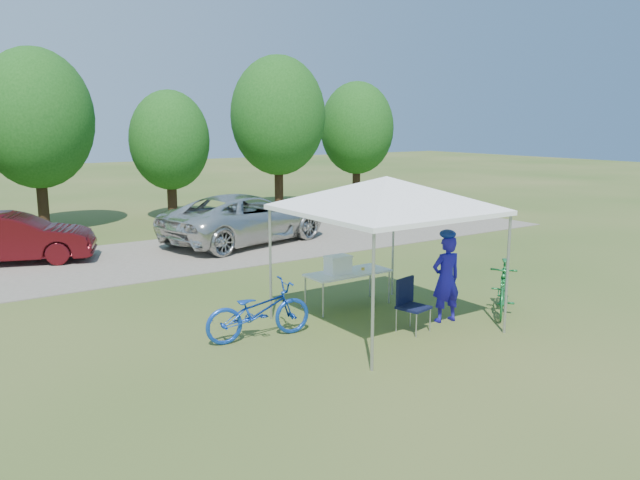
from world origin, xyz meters
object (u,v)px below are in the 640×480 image
at_px(cooler, 338,265).
at_px(bike_blue, 258,311).
at_px(folding_table, 348,274).
at_px(bike_green, 503,288).
at_px(folding_chair, 409,300).
at_px(minivan, 246,218).
at_px(sedan, 14,238).
at_px(cyclist, 446,279).

relative_size(cooler, bike_blue, 0.26).
bearing_deg(bike_blue, folding_table, -67.71).
relative_size(folding_table, bike_green, 1.02).
xyz_separation_m(folding_chair, minivan, (1.44, 8.90, 0.21)).
xyz_separation_m(folding_table, folding_chair, (0.02, -1.79, -0.11)).
relative_size(folding_chair, minivan, 0.18).
distance_m(bike_blue, sedan, 9.05).
relative_size(folding_table, cooler, 3.50).
height_order(minivan, sedan, minivan).
distance_m(folding_table, folding_chair, 1.79).
bearing_deg(sedan, bike_green, -124.88).
bearing_deg(folding_chair, minivan, 68.69).
distance_m(folding_table, bike_green, 3.02).
distance_m(folding_table, sedan, 9.41).
bearing_deg(bike_green, minivan, 146.90).
relative_size(folding_table, sedan, 0.44).
bearing_deg(bike_green, cyclist, -140.12).
height_order(bike_blue, bike_green, bike_green).
relative_size(cyclist, minivan, 0.30).
distance_m(folding_chair, bike_green, 2.19).
bearing_deg(bike_green, bike_blue, -144.72).
bearing_deg(cyclist, sedan, -50.05).
height_order(cyclist, bike_blue, cyclist).
distance_m(folding_table, cooler, 0.34).
xyz_separation_m(bike_blue, bike_green, (4.60, -1.41, 0.02)).
xyz_separation_m(folding_table, sedan, (-4.87, 8.05, 0.01)).
bearing_deg(folding_table, bike_green, -43.47).
height_order(folding_chair, bike_green, bike_green).
distance_m(cooler, bike_blue, 2.29).
bearing_deg(minivan, bike_blue, 139.84).
xyz_separation_m(cooler, cyclist, (1.16, -1.79, -0.09)).
relative_size(folding_chair, sedan, 0.24).
height_order(folding_chair, cooler, cooler).
distance_m(cooler, cyclist, 2.14).
height_order(folding_table, bike_green, bike_green).
height_order(cooler, minivan, minivan).
bearing_deg(folding_table, cooler, 180.00).
xyz_separation_m(cyclist, minivan, (0.55, 8.91, -0.04)).
bearing_deg(minivan, folding_chair, 157.08).
bearing_deg(bike_green, cooler, -168.05).
bearing_deg(folding_table, minivan, 78.43).
bearing_deg(bike_blue, cooler, -66.02).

